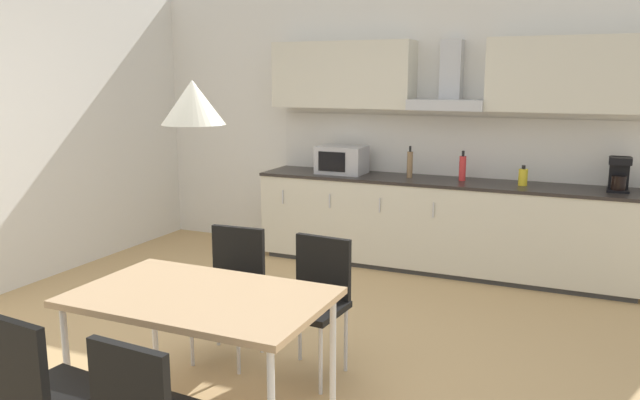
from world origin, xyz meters
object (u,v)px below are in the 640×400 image
object	(u,v)px
chair_near_left	(38,385)
coffee_maker	(619,174)
chair_far_right	(316,292)
bottle_brown	(410,164)
dining_table	(201,302)
microwave	(342,160)
bottle_red	(463,168)
bottle_yellow	(523,177)
pendant_lamp	(193,102)
chair_far_left	(232,279)

from	to	relation	value
chair_near_left	coffee_maker	bearing A→B (deg)	60.01
coffee_maker	chair_far_right	xyz separation A→B (m)	(-1.74, -2.50, -0.51)
bottle_brown	dining_table	world-z (taller)	bottle_brown
microwave	dining_table	world-z (taller)	microwave
bottle_red	bottle_brown	bearing A→B (deg)	-177.26
coffee_maker	bottle_yellow	size ratio (longest dim) A/B	1.61
coffee_maker	bottle_brown	xyz separation A→B (m)	(-1.86, -0.00, -0.02)
coffee_maker	dining_table	xyz separation A→B (m)	(-2.05, -3.29, -0.35)
bottle_yellow	pendant_lamp	distance (m)	3.58
microwave	chair_far_right	xyz separation A→B (m)	(0.82, -2.47, -0.50)
chair_far_right	bottle_yellow	bearing A→B (deg)	68.84
bottle_brown	bottle_red	distance (m)	0.51
microwave	bottle_yellow	size ratio (longest dim) A/B	2.58
microwave	bottle_red	distance (m)	1.22
chair_far_right	pendant_lamp	bearing A→B (deg)	-111.14
bottle_red	pendant_lamp	xyz separation A→B (m)	(-0.70, -3.31, 0.73)
chair_far_left	bottle_red	bearing A→B (deg)	68.12
chair_far_right	pendant_lamp	size ratio (longest dim) A/B	2.72
bottle_brown	chair_far_left	bearing A→B (deg)	-101.36
coffee_maker	pendant_lamp	size ratio (longest dim) A/B	0.94
bottle_yellow	dining_table	size ratio (longest dim) A/B	0.14
dining_table	pendant_lamp	size ratio (longest dim) A/B	4.19
dining_table	pendant_lamp	xyz separation A→B (m)	(0.00, -0.00, 1.05)
pendant_lamp	chair_far_left	bearing A→B (deg)	111.06
bottle_brown	bottle_red	xyz separation A→B (m)	(0.51, 0.02, -0.01)
dining_table	chair_near_left	xyz separation A→B (m)	(-0.31, -0.80, -0.16)
chair_far_right	coffee_maker	bearing A→B (deg)	55.09
microwave	bottle_yellow	bearing A→B (deg)	-0.07
bottle_red	dining_table	xyz separation A→B (m)	(-0.70, -3.31, -0.32)
chair_far_right	chair_near_left	xyz separation A→B (m)	(-0.62, -1.59, 0.00)
dining_table	chair_far_left	distance (m)	0.87
chair_far_right	bottle_brown	bearing A→B (deg)	92.63
chair_far_left	pendant_lamp	size ratio (longest dim) A/B	2.72
microwave	bottle_red	xyz separation A→B (m)	(1.22, 0.05, -0.02)
bottle_yellow	coffee_maker	bearing A→B (deg)	2.07
microwave	chair_far_left	bearing A→B (deg)	-85.15
chair_near_left	pendant_lamp	bearing A→B (deg)	68.76
coffee_maker	bottle_yellow	bearing A→B (deg)	-177.93
bottle_yellow	chair_far_left	size ratio (longest dim) A/B	0.21
coffee_maker	pendant_lamp	bearing A→B (deg)	-121.91
chair_far_right	pendant_lamp	distance (m)	1.48
bottle_yellow	chair_far_right	world-z (taller)	bottle_yellow
bottle_brown	dining_table	xyz separation A→B (m)	(-0.19, -3.29, -0.33)
chair_near_left	pendant_lamp	xyz separation A→B (m)	(0.31, 0.80, 1.21)
microwave	bottle_yellow	xyz separation A→B (m)	(1.78, -0.00, -0.06)
dining_table	chair_far_right	world-z (taller)	chair_far_right
coffee_maker	chair_far_left	xyz separation A→B (m)	(-2.36, -2.50, -0.51)
bottle_red	pendant_lamp	size ratio (longest dim) A/B	0.89
coffee_maker	bottle_yellow	world-z (taller)	coffee_maker
bottle_red	dining_table	bearing A→B (deg)	-101.99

